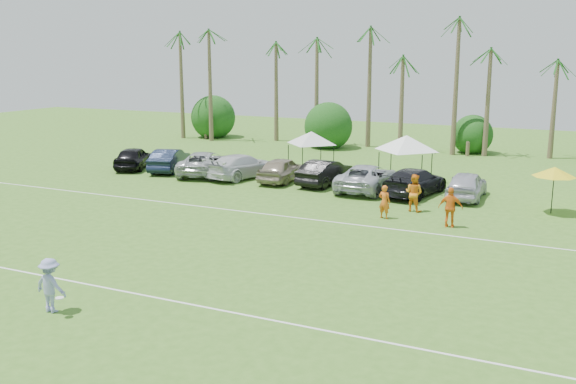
% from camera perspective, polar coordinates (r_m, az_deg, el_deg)
% --- Properties ---
extents(ground, '(120.00, 120.00, 0.00)m').
position_cam_1_polar(ground, '(22.52, -18.34, -9.93)').
color(ground, '#3F6E21').
rests_on(ground, ground).
extents(field_lines, '(80.00, 12.10, 0.01)m').
position_cam_1_polar(field_lines, '(28.45, -7.25, -4.70)').
color(field_lines, white).
rests_on(field_lines, ground).
extents(palm_tree_0, '(2.40, 2.40, 8.90)m').
position_cam_1_polar(palm_tree_0, '(64.39, -9.79, 11.44)').
color(palm_tree_0, brown).
rests_on(palm_tree_0, ground).
extents(palm_tree_1, '(2.40, 2.40, 9.90)m').
position_cam_1_polar(palm_tree_1, '(61.67, -5.92, 12.33)').
color(palm_tree_1, brown).
rests_on(palm_tree_1, ground).
extents(palm_tree_2, '(2.40, 2.40, 10.90)m').
position_cam_1_polar(palm_tree_2, '(59.27, -1.67, 13.23)').
color(palm_tree_2, brown).
rests_on(palm_tree_2, ground).
extents(palm_tree_3, '(2.40, 2.40, 11.90)m').
position_cam_1_polar(palm_tree_3, '(57.59, 1.99, 14.10)').
color(palm_tree_3, brown).
rests_on(palm_tree_3, ground).
extents(palm_tree_4, '(2.40, 2.40, 8.90)m').
position_cam_1_polar(palm_tree_4, '(56.11, 5.80, 11.45)').
color(palm_tree_4, brown).
rests_on(palm_tree_4, ground).
extents(palm_tree_5, '(2.40, 2.40, 9.90)m').
position_cam_1_polar(palm_tree_5, '(54.90, 9.85, 12.23)').
color(palm_tree_5, brown).
rests_on(palm_tree_5, ground).
extents(palm_tree_6, '(2.40, 2.40, 10.90)m').
position_cam_1_polar(palm_tree_6, '(53.98, 14.08, 12.96)').
color(palm_tree_6, brown).
rests_on(palm_tree_6, ground).
extents(palm_tree_7, '(2.40, 2.40, 11.90)m').
position_cam_1_polar(palm_tree_7, '(53.35, 18.46, 13.63)').
color(palm_tree_7, brown).
rests_on(palm_tree_7, ground).
extents(palm_tree_8, '(2.40, 2.40, 8.90)m').
position_cam_1_polar(palm_tree_8, '(52.93, 23.72, 10.44)').
color(palm_tree_8, brown).
rests_on(palm_tree_8, ground).
extents(bush_tree_0, '(4.00, 4.00, 4.00)m').
position_cam_1_polar(bush_tree_0, '(63.90, -6.87, 6.42)').
color(bush_tree_0, brown).
rests_on(bush_tree_0, ground).
extents(bush_tree_1, '(4.00, 4.00, 4.00)m').
position_cam_1_polar(bush_tree_1, '(58.10, 4.14, 5.89)').
color(bush_tree_1, brown).
rests_on(bush_tree_1, ground).
extents(bush_tree_2, '(4.00, 4.00, 4.00)m').
position_cam_1_polar(bush_tree_2, '(54.98, 15.93, 5.09)').
color(bush_tree_2, brown).
rests_on(bush_tree_2, ground).
extents(sideline_player_a, '(0.70, 0.53, 1.73)m').
position_cam_1_polar(sideline_player_a, '(32.86, 8.57, -0.87)').
color(sideline_player_a, orange).
rests_on(sideline_player_a, ground).
extents(sideline_player_b, '(1.13, 0.97, 2.00)m').
position_cam_1_polar(sideline_player_b, '(34.58, 11.13, -0.07)').
color(sideline_player_b, orange).
rests_on(sideline_player_b, ground).
extents(sideline_player_c, '(1.19, 0.58, 1.96)m').
position_cam_1_polar(sideline_player_c, '(31.80, 14.25, -1.34)').
color(sideline_player_c, orange).
rests_on(sideline_player_c, ground).
extents(canopy_tent_left, '(3.90, 3.90, 3.16)m').
position_cam_1_polar(canopy_tent_left, '(46.30, 2.10, 5.40)').
color(canopy_tent_left, black).
rests_on(canopy_tent_left, ground).
extents(canopy_tent_right, '(4.32, 4.32, 3.50)m').
position_cam_1_polar(canopy_tent_right, '(42.48, 10.52, 4.98)').
color(canopy_tent_right, black).
rests_on(canopy_tent_right, ground).
extents(market_umbrella, '(2.23, 2.23, 2.48)m').
position_cam_1_polar(market_umbrella, '(35.96, 22.61, 1.67)').
color(market_umbrella, black).
rests_on(market_umbrella, ground).
extents(frisbee_player, '(1.31, 0.71, 1.82)m').
position_cam_1_polar(frisbee_player, '(22.32, -20.36, -7.79)').
color(frisbee_player, '#9196CD').
rests_on(frisbee_player, ground).
extents(parked_car_0, '(3.52, 5.08, 1.61)m').
position_cam_1_polar(parked_car_0, '(47.82, -13.56, 2.99)').
color(parked_car_0, black).
rests_on(parked_car_0, ground).
extents(parked_car_1, '(3.03, 5.15, 1.61)m').
position_cam_1_polar(parked_car_1, '(46.28, -10.48, 2.82)').
color(parked_car_1, black).
rests_on(parked_car_1, ground).
extents(parked_car_2, '(4.15, 6.29, 1.61)m').
position_cam_1_polar(parked_car_2, '(44.61, -7.42, 2.57)').
color(parked_car_2, '#ADB0B3').
rests_on(parked_car_2, ground).
extents(parked_car_3, '(3.62, 5.93, 1.61)m').
position_cam_1_polar(parked_car_3, '(43.14, -4.08, 2.31)').
color(parked_car_3, silver).
rests_on(parked_car_3, ground).
extents(parked_car_4, '(2.02, 4.76, 1.61)m').
position_cam_1_polar(parked_car_4, '(41.84, -0.52, 2.03)').
color(parked_car_4, gray).
rests_on(parked_car_4, ground).
extents(parked_car_5, '(2.30, 5.05, 1.61)m').
position_cam_1_polar(parked_car_5, '(40.88, 3.35, 1.76)').
color(parked_car_5, black).
rests_on(parked_car_5, ground).
extents(parked_car_6, '(2.66, 5.78, 1.61)m').
position_cam_1_polar(parked_car_6, '(39.40, 7.04, 1.29)').
color(parked_car_6, '#B2B5BE').
rests_on(parked_car_6, ground).
extents(parked_car_7, '(3.19, 5.84, 1.61)m').
position_cam_1_polar(parked_car_7, '(38.58, 11.19, 0.91)').
color(parked_car_7, black).
rests_on(parked_car_7, ground).
extents(parked_car_8, '(1.97, 4.74, 1.61)m').
position_cam_1_polar(parked_car_8, '(38.36, 15.60, 0.62)').
color(parked_car_8, '#B3B2C0').
rests_on(parked_car_8, ground).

